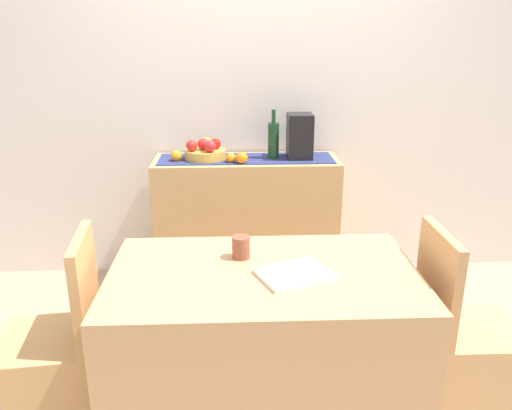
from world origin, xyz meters
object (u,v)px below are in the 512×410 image
(sideboard_console, at_px, (247,223))
(open_book, at_px, (294,274))
(wine_bottle, at_px, (273,140))
(dining_table, at_px, (263,348))
(chair_near_window, at_px, (56,374))
(coffee_cup, at_px, (241,247))
(chair_by_corner, at_px, (463,362))
(coffee_maker, at_px, (300,136))
(fruit_bowl, at_px, (205,154))

(sideboard_console, xyz_separation_m, open_book, (0.16, -1.40, 0.30))
(sideboard_console, xyz_separation_m, wine_bottle, (0.18, 0.00, 0.57))
(sideboard_console, height_order, dining_table, sideboard_console)
(open_book, relative_size, chair_near_window, 0.31)
(coffee_cup, height_order, chair_by_corner, chair_by_corner)
(open_book, bearing_deg, coffee_maker, 59.85)
(coffee_maker, xyz_separation_m, open_book, (-0.19, -1.40, -0.29))
(chair_near_window, xyz_separation_m, chair_by_corner, (1.81, -0.00, 0.00))
(sideboard_console, relative_size, chair_near_window, 1.34)
(wine_bottle, bearing_deg, coffee_maker, 0.00)
(sideboard_console, relative_size, fruit_bowl, 4.51)
(sideboard_console, bearing_deg, coffee_maker, 0.00)
(chair_near_window, relative_size, chair_by_corner, 1.00)
(wine_bottle, height_order, chair_near_window, wine_bottle)
(coffee_cup, xyz_separation_m, chair_by_corner, (0.99, -0.14, -0.52))
(fruit_bowl, distance_m, wine_bottle, 0.45)
(chair_by_corner, bearing_deg, coffee_maker, 113.59)
(sideboard_console, distance_m, dining_table, 1.35)
(chair_near_window, height_order, chair_by_corner, same)
(sideboard_console, xyz_separation_m, fruit_bowl, (-0.27, 0.00, 0.48))
(wine_bottle, relative_size, chair_by_corner, 0.36)
(wine_bottle, bearing_deg, dining_table, -96.06)
(wine_bottle, bearing_deg, chair_by_corner, -60.62)
(coffee_cup, bearing_deg, fruit_bowl, 99.86)
(wine_bottle, distance_m, chair_near_window, 1.87)
(sideboard_console, height_order, fruit_bowl, fruit_bowl)
(chair_by_corner, bearing_deg, chair_near_window, 179.95)
(dining_table, relative_size, chair_near_window, 1.43)
(fruit_bowl, bearing_deg, chair_by_corner, -48.28)
(fruit_bowl, bearing_deg, coffee_maker, 0.00)
(open_book, relative_size, coffee_cup, 2.84)
(wine_bottle, height_order, coffee_cup, wine_bottle)
(fruit_bowl, height_order, coffee_cup, fruit_bowl)
(open_book, relative_size, chair_by_corner, 0.31)
(coffee_maker, bearing_deg, sideboard_console, 180.00)
(wine_bottle, height_order, chair_by_corner, wine_bottle)
(wine_bottle, relative_size, dining_table, 0.25)
(fruit_bowl, bearing_deg, wine_bottle, 0.00)
(sideboard_console, bearing_deg, dining_table, -88.56)
(open_book, bearing_deg, chair_near_window, 154.92)
(fruit_bowl, relative_size, coffee_cup, 2.72)
(coffee_cup, height_order, chair_near_window, chair_near_window)
(dining_table, distance_m, open_book, 0.40)
(sideboard_console, bearing_deg, open_book, -83.65)
(chair_near_window, distance_m, chair_by_corner, 1.81)
(sideboard_console, xyz_separation_m, chair_by_corner, (0.94, -1.35, -0.18))
(chair_near_window, bearing_deg, coffee_cup, 9.65)
(coffee_cup, distance_m, chair_near_window, 0.98)
(fruit_bowl, xyz_separation_m, coffee_maker, (0.62, 0.00, 0.11))
(open_book, bearing_deg, sideboard_console, 74.03)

